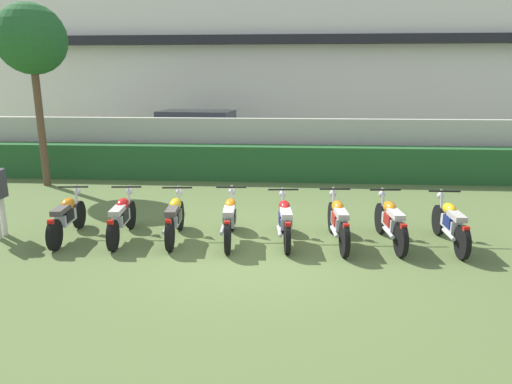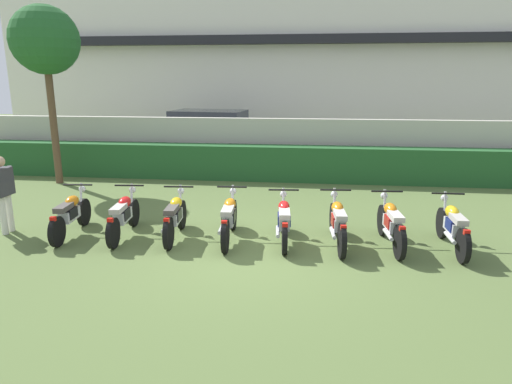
{
  "view_description": "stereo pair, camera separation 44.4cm",
  "coord_description": "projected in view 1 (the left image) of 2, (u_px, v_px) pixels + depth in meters",
  "views": [
    {
      "loc": [
        0.63,
        -7.87,
        3.08
      ],
      "look_at": [
        0.0,
        0.85,
        0.91
      ],
      "focal_mm": 32.23,
      "sensor_mm": 36.0,
      "label": 1
    },
    {
      "loc": [
        1.07,
        -7.83,
        3.08
      ],
      "look_at": [
        0.0,
        0.85,
        0.91
      ],
      "focal_mm": 32.23,
      "sensor_mm": 36.0,
      "label": 2
    }
  ],
  "objects": [
    {
      "name": "motorcycle_in_row_1",
      "position": [
        122.0,
        217.0,
        8.97
      ],
      "size": [
        0.6,
        1.91,
        0.95
      ],
      "rotation": [
        0.0,
        0.0,
        1.66
      ],
      "color": "black",
      "rests_on": "ground"
    },
    {
      "name": "motorcycle_in_row_4",
      "position": [
        285.0,
        220.0,
        8.79
      ],
      "size": [
        0.6,
        1.81,
        0.95
      ],
      "rotation": [
        0.0,
        0.0,
        1.66
      ],
      "color": "black",
      "rests_on": "ground"
    },
    {
      "name": "motorcycle_in_row_3",
      "position": [
        230.0,
        218.0,
        8.85
      ],
      "size": [
        0.6,
        1.95,
        0.97
      ],
      "rotation": [
        0.0,
        0.0,
        1.63
      ],
      "color": "black",
      "rests_on": "ground"
    },
    {
      "name": "tree_near_inspector",
      "position": [
        31.0,
        41.0,
        12.62
      ],
      "size": [
        1.92,
        1.92,
        5.09
      ],
      "color": "brown",
      "rests_on": "ground"
    },
    {
      "name": "motorcycle_in_row_2",
      "position": [
        175.0,
        218.0,
        8.91
      ],
      "size": [
        0.6,
        1.82,
        0.96
      ],
      "rotation": [
        0.0,
        0.0,
        1.65
      ],
      "color": "black",
      "rests_on": "ground"
    },
    {
      "name": "motorcycle_in_row_7",
      "position": [
        450.0,
        223.0,
        8.57
      ],
      "size": [
        0.6,
        1.91,
        0.96
      ],
      "rotation": [
        0.0,
        0.0,
        1.58
      ],
      "color": "black",
      "rests_on": "ground"
    },
    {
      "name": "motorcycle_in_row_0",
      "position": [
        67.0,
        217.0,
        8.98
      ],
      "size": [
        0.6,
        1.88,
        0.95
      ],
      "rotation": [
        0.0,
        0.0,
        1.67
      ],
      "color": "black",
      "rests_on": "ground"
    },
    {
      "name": "motorcycle_in_row_5",
      "position": [
        338.0,
        221.0,
        8.69
      ],
      "size": [
        0.6,
        1.95,
        0.97
      ],
      "rotation": [
        0.0,
        0.0,
        1.65
      ],
      "color": "black",
      "rests_on": "ground"
    },
    {
      "name": "ground",
      "position": [
        253.0,
        251.0,
        8.4
      ],
      "size": [
        60.0,
        60.0,
        0.0
      ],
      "primitive_type": "plane",
      "color": "#566B38"
    },
    {
      "name": "hedge_row",
      "position": [
        268.0,
        163.0,
        14.16
      ],
      "size": [
        19.33,
        0.7,
        1.07
      ],
      "primitive_type": "cube",
      "color": "#235628",
      "rests_on": "ground"
    },
    {
      "name": "compound_wall",
      "position": [
        269.0,
        147.0,
        14.75
      ],
      "size": [
        24.16,
        0.3,
        1.84
      ],
      "primitive_type": "cube",
      "color": "#BCB7A8",
      "rests_on": "ground"
    },
    {
      "name": "building",
      "position": [
        277.0,
        51.0,
        21.93
      ],
      "size": [
        25.44,
        6.5,
        8.7
      ],
      "color": "silver",
      "rests_on": "ground"
    },
    {
      "name": "parked_car",
      "position": [
        201.0,
        136.0,
        17.5
      ],
      "size": [
        4.68,
        2.5,
        1.89
      ],
      "rotation": [
        0.0,
        0.0,
        -0.11
      ],
      "color": "silver",
      "rests_on": "ground"
    },
    {
      "name": "motorcycle_in_row_6",
      "position": [
        391.0,
        221.0,
        8.67
      ],
      "size": [
        0.6,
        1.9,
        0.97
      ],
      "rotation": [
        0.0,
        0.0,
        1.66
      ],
      "color": "black",
      "rests_on": "ground"
    }
  ]
}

